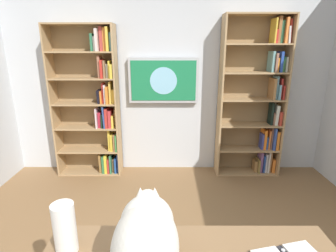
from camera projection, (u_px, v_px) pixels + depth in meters
wall_back at (168, 77)px, 3.68m from camera, size 4.52×0.06×2.70m
bookshelf_left at (259, 101)px, 3.60m from camera, size 0.87×0.28×2.16m
bookshelf_right at (94, 104)px, 3.62m from camera, size 0.88×0.28×2.04m
wall_mounted_tv at (163, 81)px, 3.61m from camera, size 0.95×0.07×0.61m
cat at (146, 238)px, 1.16m from camera, size 0.29×0.60×0.36m
paper_towel_roll at (65, 228)px, 1.30m from camera, size 0.11×0.11×0.26m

